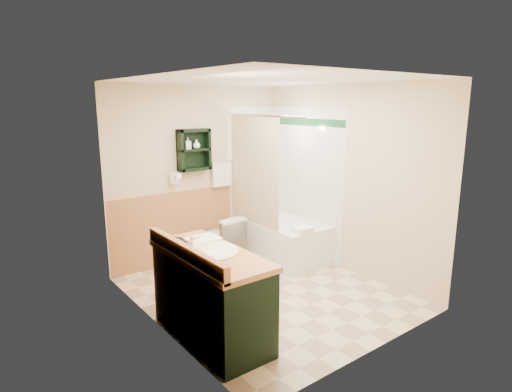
% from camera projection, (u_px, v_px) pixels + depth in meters
% --- Properties ---
extents(floor, '(3.00, 3.00, 0.00)m').
position_uv_depth(floor, '(266.00, 293.00, 4.97)').
color(floor, beige).
rests_on(floor, ground).
extents(back_wall, '(2.60, 0.04, 2.40)m').
position_uv_depth(back_wall, '(197.00, 174.00, 5.89)').
color(back_wall, beige).
rests_on(back_wall, ground).
extents(left_wall, '(0.04, 3.00, 2.40)m').
position_uv_depth(left_wall, '(154.00, 210.00, 3.92)').
color(left_wall, beige).
rests_on(left_wall, ground).
extents(right_wall, '(0.04, 3.00, 2.40)m').
position_uv_depth(right_wall, '(346.00, 179.00, 5.49)').
color(right_wall, beige).
rests_on(right_wall, ground).
extents(ceiling, '(2.60, 3.00, 0.04)m').
position_uv_depth(ceiling, '(267.00, 77.00, 4.45)').
color(ceiling, white).
rests_on(ceiling, back_wall).
extents(wainscot_left, '(2.98, 2.98, 1.00)m').
position_uv_depth(wainscot_left, '(161.00, 280.00, 4.10)').
color(wainscot_left, tan).
rests_on(wainscot_left, left_wall).
extents(wainscot_back, '(2.58, 2.58, 1.00)m').
position_uv_depth(wainscot_back, '(200.00, 223.00, 6.01)').
color(wainscot_back, tan).
rests_on(wainscot_back, back_wall).
extents(mirror_frame, '(1.30, 1.30, 1.00)m').
position_uv_depth(mirror_frame, '(187.00, 186.00, 3.46)').
color(mirror_frame, '#966131').
rests_on(mirror_frame, left_wall).
extents(mirror_glass, '(1.20, 1.20, 0.90)m').
position_uv_depth(mirror_glass, '(187.00, 186.00, 3.47)').
color(mirror_glass, white).
rests_on(mirror_glass, left_wall).
extents(tile_right, '(1.50, 1.50, 2.10)m').
position_uv_depth(tile_right, '(303.00, 182.00, 6.08)').
color(tile_right, white).
rests_on(tile_right, right_wall).
extents(tile_back, '(0.95, 0.95, 2.10)m').
position_uv_depth(tile_back, '(258.00, 177.00, 6.49)').
color(tile_back, white).
rests_on(tile_back, back_wall).
extents(tile_accent, '(1.50, 1.50, 0.10)m').
position_uv_depth(tile_accent, '(304.00, 122.00, 5.89)').
color(tile_accent, '#154A26').
rests_on(tile_accent, right_wall).
extents(wall_shelf, '(0.45, 0.15, 0.55)m').
position_uv_depth(wall_shelf, '(194.00, 150.00, 5.66)').
color(wall_shelf, black).
rests_on(wall_shelf, back_wall).
extents(hair_dryer, '(0.10, 0.24, 0.18)m').
position_uv_depth(hair_dryer, '(174.00, 178.00, 5.58)').
color(hair_dryer, white).
rests_on(hair_dryer, back_wall).
extents(towel_bar, '(0.40, 0.06, 0.40)m').
position_uv_depth(towel_bar, '(221.00, 162.00, 6.01)').
color(towel_bar, white).
rests_on(towel_bar, back_wall).
extents(curtain_rod, '(0.03, 1.60, 0.03)m').
position_uv_depth(curtain_rod, '(262.00, 116.00, 5.43)').
color(curtain_rod, silver).
rests_on(curtain_rod, back_wall).
extents(shower_curtain, '(1.05, 1.05, 1.70)m').
position_uv_depth(shower_curtain, '(254.00, 179.00, 5.75)').
color(shower_curtain, beige).
rests_on(shower_curtain, curtain_rod).
extents(vanity, '(0.59, 1.33, 0.84)m').
position_uv_depth(vanity, '(211.00, 296.00, 3.94)').
color(vanity, black).
rests_on(vanity, ground).
extents(bathtub, '(0.81, 1.50, 0.54)m').
position_uv_depth(bathtub, '(278.00, 237.00, 6.13)').
color(bathtub, white).
rests_on(bathtub, ground).
extents(toilet, '(0.40, 0.69, 0.67)m').
position_uv_depth(toilet, '(222.00, 239.00, 5.85)').
color(toilet, white).
rests_on(toilet, ground).
extents(counter_towel, '(0.31, 0.24, 0.04)m').
position_uv_depth(counter_towel, '(203.00, 240.00, 4.14)').
color(counter_towel, white).
rests_on(counter_towel, vanity).
extents(vanity_book, '(0.15, 0.10, 0.22)m').
position_uv_depth(vanity_book, '(173.00, 233.00, 4.05)').
color(vanity_book, black).
rests_on(vanity_book, vanity).
extents(tub_towel, '(0.24, 0.20, 0.07)m').
position_uv_depth(tub_towel, '(303.00, 230.00, 5.46)').
color(tub_towel, white).
rests_on(tub_towel, bathtub).
extents(soap_bottle_a, '(0.10, 0.16, 0.07)m').
position_uv_depth(soap_bottle_a, '(188.00, 146.00, 5.59)').
color(soap_bottle_a, white).
rests_on(soap_bottle_a, wall_shelf).
extents(soap_bottle_b, '(0.12, 0.14, 0.09)m').
position_uv_depth(soap_bottle_b, '(197.00, 145.00, 5.67)').
color(soap_bottle_b, white).
rests_on(soap_bottle_b, wall_shelf).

